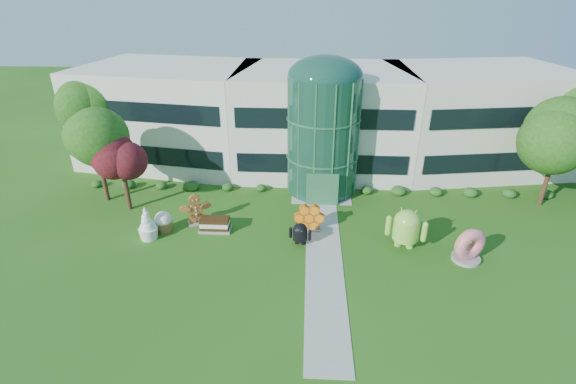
# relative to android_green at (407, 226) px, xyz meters

# --- Properties ---
(ground) EXTENTS (140.00, 140.00, 0.00)m
(ground) POSITION_rel_android_green_xyz_m (-5.57, -3.20, -1.64)
(ground) COLOR #215114
(ground) RESTS_ON ground
(building) EXTENTS (46.00, 15.00, 9.30)m
(building) POSITION_rel_android_green_xyz_m (-5.57, 14.80, 3.01)
(building) COLOR beige
(building) RESTS_ON ground
(atrium) EXTENTS (6.00, 6.00, 9.80)m
(atrium) POSITION_rel_android_green_xyz_m (-5.57, 8.80, 3.26)
(atrium) COLOR #194738
(atrium) RESTS_ON ground
(walkway) EXTENTS (2.40, 20.00, 0.04)m
(walkway) POSITION_rel_android_green_xyz_m (-5.57, -1.20, -1.62)
(walkway) COLOR #9E9E93
(walkway) RESTS_ON ground
(tree_red) EXTENTS (4.00, 4.00, 6.00)m
(tree_red) POSITION_rel_android_green_xyz_m (-21.07, 4.30, 1.36)
(tree_red) COLOR #3F0C14
(tree_red) RESTS_ON ground
(trees_backdrop) EXTENTS (52.00, 8.00, 8.40)m
(trees_backdrop) POSITION_rel_android_green_xyz_m (-5.57, 9.80, 2.56)
(trees_backdrop) COLOR #1A4812
(trees_backdrop) RESTS_ON ground
(android_green) EXTENTS (3.33, 2.69, 3.27)m
(android_green) POSITION_rel_android_green_xyz_m (0.00, 0.00, 0.00)
(android_green) COLOR #84C940
(android_green) RESTS_ON ground
(android_black) EXTENTS (1.81, 1.38, 1.86)m
(android_black) POSITION_rel_android_green_xyz_m (-7.20, -0.04, -0.71)
(android_black) COLOR black
(android_black) RESTS_ON ground
(donut) EXTENTS (2.55, 1.98, 2.40)m
(donut) POSITION_rel_android_green_xyz_m (3.77, -1.39, -0.44)
(donut) COLOR #D85270
(donut) RESTS_ON ground
(gingerbread) EXTENTS (2.82, 1.99, 2.43)m
(gingerbread) POSITION_rel_android_green_xyz_m (-15.11, 2.36, -0.42)
(gingerbread) COLOR brown
(gingerbread) RESTS_ON ground
(ice_cream_sandwich) EXTENTS (2.31, 1.16, 1.03)m
(ice_cream_sandwich) POSITION_rel_android_green_xyz_m (-13.49, 1.38, -1.12)
(ice_cream_sandwich) COLOR black
(ice_cream_sandwich) RESTS_ON ground
(honeycomb) EXTENTS (2.42, 0.91, 1.88)m
(honeycomb) POSITION_rel_android_green_xyz_m (-6.59, 1.84, -0.70)
(honeycomb) COLOR orange
(honeycomb) RESTS_ON ground
(froyo) EXTENTS (1.74, 1.74, 2.49)m
(froyo) POSITION_rel_android_green_xyz_m (-18.00, 0.12, -0.39)
(froyo) COLOR white
(froyo) RESTS_ON ground
(cupcake) EXTENTS (1.47, 1.47, 1.60)m
(cupcake) POSITION_rel_android_green_xyz_m (-17.20, 1.12, -0.84)
(cupcake) COLOR white
(cupcake) RESTS_ON ground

